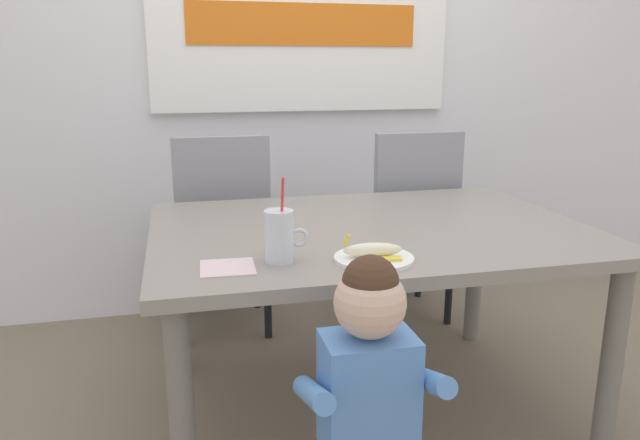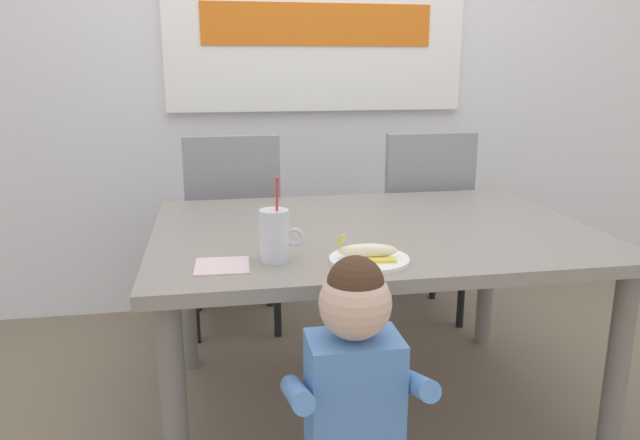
% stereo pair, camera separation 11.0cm
% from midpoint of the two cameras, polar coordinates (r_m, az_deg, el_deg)
% --- Properties ---
extents(ground_plane, '(24.00, 24.00, 0.00)m').
position_cam_midpoint_polar(ground_plane, '(2.39, 5.97, -17.35)').
color(ground_plane, '#7A6B56').
extents(back_wall, '(6.40, 0.17, 2.90)m').
position_cam_midpoint_polar(back_wall, '(3.18, 0.53, 17.95)').
color(back_wall, silver).
rests_on(back_wall, ground).
extents(dining_table, '(1.50, 1.07, 0.71)m').
position_cam_midpoint_polar(dining_table, '(2.12, 6.41, -2.73)').
color(dining_table, gray).
rests_on(dining_table, ground).
extents(dining_chair_left, '(0.44, 0.44, 0.96)m').
position_cam_midpoint_polar(dining_chair_left, '(2.83, -7.14, -0.26)').
color(dining_chair_left, gray).
rests_on(dining_chair_left, ground).
extents(dining_chair_right, '(0.44, 0.45, 0.96)m').
position_cam_midpoint_polar(dining_chair_right, '(2.96, 10.52, 0.26)').
color(dining_chair_right, gray).
rests_on(dining_chair_right, ground).
extents(toddler_standing, '(0.33, 0.24, 0.84)m').
position_cam_midpoint_polar(toddler_standing, '(1.48, 5.45, -15.07)').
color(toddler_standing, '#3F4760').
rests_on(toddler_standing, ground).
extents(milk_cup, '(0.13, 0.08, 0.25)m').
position_cam_midpoint_polar(milk_cup, '(1.71, -2.48, -1.76)').
color(milk_cup, silver).
rests_on(milk_cup, dining_table).
extents(snack_plate, '(0.23, 0.23, 0.01)m').
position_cam_midpoint_polar(snack_plate, '(1.73, 6.51, -3.76)').
color(snack_plate, white).
rests_on(snack_plate, dining_table).
extents(peeled_banana, '(0.17, 0.12, 0.07)m').
position_cam_midpoint_polar(peeled_banana, '(1.72, 6.45, -2.99)').
color(peeled_banana, '#F4EAC6').
rests_on(peeled_banana, snack_plate).
extents(paper_napkin, '(0.16, 0.16, 0.00)m').
position_cam_midpoint_polar(paper_napkin, '(1.69, -7.44, -4.34)').
color(paper_napkin, silver).
rests_on(paper_napkin, dining_table).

